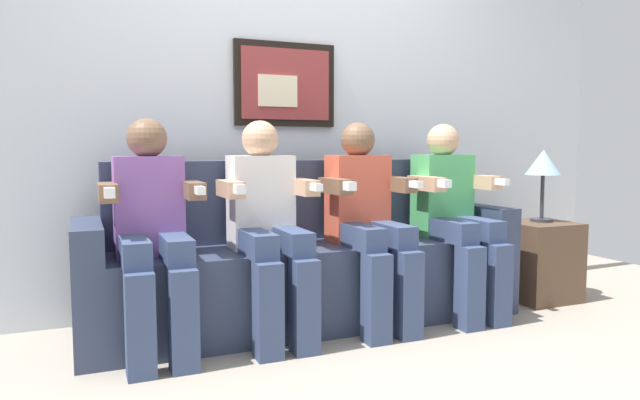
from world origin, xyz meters
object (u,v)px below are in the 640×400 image
Objects in this scene: person_right_center at (367,215)px; side_table_right at (539,261)px; person_left_center at (268,220)px; couch at (308,267)px; table_lamp at (543,166)px; person_rightmost at (454,211)px; person_leftmost at (152,226)px.

person_right_center is 1.32m from side_table_right.
person_left_center and person_right_center have the same top height.
couch is 5.21× the size of table_lamp.
couch is 4.79× the size of side_table_right.
person_right_center is at bearing -30.97° from couch.
person_rightmost is 0.78m from table_lamp.
person_leftmost is 1.00× the size of person_rightmost.
couch is at bearing 176.63° from table_lamp.
person_leftmost reaches higher than table_lamp.
side_table_right is 0.61m from table_lamp.
person_leftmost is (-0.84, -0.17, 0.29)m from couch.
person_right_center is 1.00× the size of person_rightmost.
person_right_center is at bearing -176.63° from table_lamp.
side_table_right is at bearing -3.96° from couch.
person_leftmost is at bearing -178.20° from table_lamp.
side_table_right is (0.70, 0.06, -0.36)m from person_rightmost.
couch is 0.44m from person_left_center.
side_table_right is at bearing 1.92° from person_left_center.
person_right_center reaches higher than side_table_right.
table_lamp is at bearing 30.26° from side_table_right.
person_leftmost is at bearing 180.00° from person_right_center.
person_left_center reaches higher than couch.
side_table_right is at bearing 4.99° from person_rightmost.
table_lamp is at bearing 5.95° from person_rightmost.
table_lamp is at bearing 3.37° from person_right_center.
person_rightmost reaches higher than couch.
person_leftmost is at bearing 180.00° from person_left_center.
table_lamp is (1.29, 0.08, 0.25)m from person_right_center.
person_right_center is at bearing 0.00° from person_left_center.
person_left_center is (0.56, 0.00, 0.00)m from person_leftmost.
person_right_center is (0.28, -0.17, 0.29)m from couch.
person_left_center is 2.22× the size of side_table_right.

